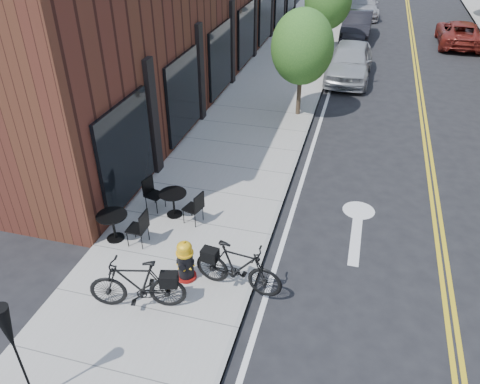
% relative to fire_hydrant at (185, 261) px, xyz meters
% --- Properties ---
extents(ground, '(120.00, 120.00, 0.00)m').
position_rel_fire_hydrant_xyz_m(ground, '(1.47, 0.45, -0.59)').
color(ground, black).
rests_on(ground, ground).
extents(sidewalk_near, '(4.00, 70.00, 0.12)m').
position_rel_fire_hydrant_xyz_m(sidewalk_near, '(-0.53, 10.45, -0.53)').
color(sidewalk_near, '#9E9B93').
rests_on(sidewalk_near, ground).
extents(tree_near_a, '(2.20, 2.20, 3.81)m').
position_rel_fire_hydrant_xyz_m(tree_near_a, '(0.87, 9.45, 2.02)').
color(tree_near_a, '#382B1E').
rests_on(tree_near_a, sidewalk_near).
extents(tree_near_b, '(2.30, 2.30, 3.98)m').
position_rel_fire_hydrant_xyz_m(tree_near_b, '(0.87, 17.45, 2.13)').
color(tree_near_b, '#382B1E').
rests_on(tree_near_b, sidewalk_near).
extents(fire_hydrant, '(0.51, 0.51, 0.99)m').
position_rel_fire_hydrant_xyz_m(fire_hydrant, '(0.00, 0.00, 0.00)').
color(fire_hydrant, maroon).
rests_on(fire_hydrant, sidewalk_near).
extents(bicycle_left, '(2.01, 0.99, 1.16)m').
position_rel_fire_hydrant_xyz_m(bicycle_left, '(-0.61, -1.02, 0.11)').
color(bicycle_left, black).
rests_on(bicycle_left, sidewalk_near).
extents(bicycle_right, '(1.96, 0.76, 1.15)m').
position_rel_fire_hydrant_xyz_m(bicycle_right, '(1.17, -0.02, 0.11)').
color(bicycle_right, black).
rests_on(bicycle_right, sidewalk_near).
extents(bistro_set_b, '(1.68, 0.74, 0.91)m').
position_rel_fire_hydrant_xyz_m(bistro_set_b, '(-2.13, 0.81, -0.01)').
color(bistro_set_b, black).
rests_on(bistro_set_b, sidewalk_near).
extents(bistro_set_c, '(1.66, 0.85, 0.87)m').
position_rel_fire_hydrant_xyz_m(bistro_set_c, '(-1.13, 2.11, -0.03)').
color(bistro_set_c, black).
rests_on(bistro_set_c, sidewalk_near).
extents(patio_umbrella, '(0.35, 0.35, 2.15)m').
position_rel_fire_hydrant_xyz_m(patio_umbrella, '(-1.37, -3.39, 1.07)').
color(patio_umbrella, black).
rests_on(patio_umbrella, sidewalk_near).
extents(parked_car_a, '(1.97, 4.72, 1.60)m').
position_rel_fire_hydrant_xyz_m(parked_car_a, '(2.38, 14.28, 0.21)').
color(parked_car_a, '#9C9FA4').
rests_on(parked_car_a, ground).
extents(parked_car_b, '(1.60, 4.48, 1.47)m').
position_rel_fire_hydrant_xyz_m(parked_car_b, '(2.27, 21.36, 0.15)').
color(parked_car_b, black).
rests_on(parked_car_b, ground).
extents(parked_car_c, '(2.49, 5.11, 1.43)m').
position_rel_fire_hydrant_xyz_m(parked_car_c, '(2.27, 27.38, 0.13)').
color(parked_car_c, '#A09FA4').
rests_on(parked_car_c, ground).
extents(parked_car_far, '(2.23, 4.72, 1.31)m').
position_rel_fire_hydrant_xyz_m(parked_car_far, '(7.77, 21.45, 0.06)').
color(parked_car_far, maroon).
rests_on(parked_car_far, ground).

